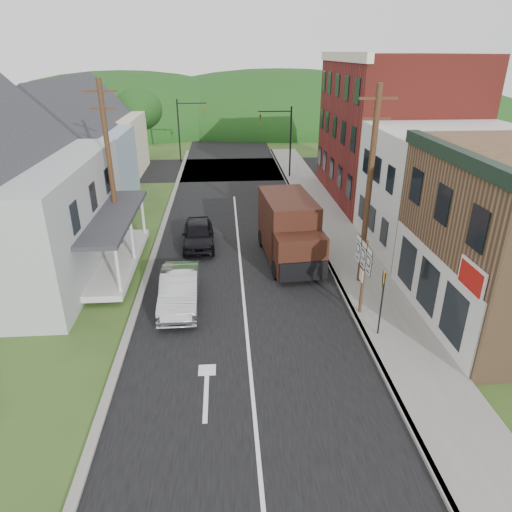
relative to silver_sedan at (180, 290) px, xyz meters
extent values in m
plane|color=#2D4719|center=(2.77, -1.98, -0.75)|extent=(120.00, 120.00, 0.00)
cube|color=black|center=(2.77, 8.02, -0.75)|extent=(9.00, 90.00, 0.02)
cube|color=black|center=(2.77, 25.02, -0.75)|extent=(60.00, 9.00, 0.02)
cube|color=slate|center=(8.67, 6.02, -0.68)|extent=(2.80, 55.00, 0.15)
cube|color=slate|center=(7.32, 6.02, -0.68)|extent=(0.20, 55.00, 0.15)
cube|color=slate|center=(-1.88, 6.02, -0.69)|extent=(0.30, 55.00, 0.12)
cube|color=silver|center=(14.07, 5.52, 2.50)|extent=(8.00, 7.00, 6.50)
cube|color=maroon|center=(14.07, 15.02, 4.25)|extent=(8.00, 12.00, 10.00)
cube|color=#7E90AB|center=(-8.23, 15.02, 1.75)|extent=(7.00, 8.00, 5.00)
cube|color=beige|center=(-8.73, 24.02, 1.75)|extent=(7.00, 8.00, 5.00)
cylinder|color=#472D19|center=(8.37, 1.52, 3.75)|extent=(0.26, 0.26, 9.00)
cube|color=#472D19|center=(8.37, 1.52, 7.65)|extent=(1.60, 0.10, 0.10)
cube|color=#472D19|center=(8.37, 1.52, 6.85)|extent=(1.20, 0.10, 0.10)
cylinder|color=#472D19|center=(-3.73, 6.02, 3.75)|extent=(0.26, 0.26, 9.00)
cube|color=#472D19|center=(-3.73, 6.02, 7.65)|extent=(1.60, 0.10, 0.10)
cube|color=#472D19|center=(-3.73, 6.02, 6.85)|extent=(1.20, 0.10, 0.10)
cylinder|color=black|center=(7.77, 21.52, 2.25)|extent=(0.14, 0.14, 6.00)
cylinder|color=black|center=(6.37, 21.52, 4.85)|extent=(2.80, 0.10, 0.10)
imported|color=olive|center=(5.17, 21.52, 4.15)|extent=(0.16, 0.20, 1.00)
cylinder|color=black|center=(-2.23, 28.52, 2.25)|extent=(0.14, 0.14, 6.00)
cylinder|color=black|center=(-0.83, 28.52, 4.85)|extent=(2.80, 0.10, 0.10)
imported|color=olive|center=(0.37, 28.52, 4.15)|extent=(0.16, 0.20, 1.00)
cylinder|color=#382616|center=(-6.23, 30.02, 1.21)|extent=(0.36, 0.36, 3.92)
ellipsoid|color=#0F3411|center=(-6.23, 30.02, 4.15)|extent=(4.80, 4.80, 4.08)
ellipsoid|color=#0F3411|center=(2.77, 53.02, -0.75)|extent=(90.00, 30.00, 16.00)
imported|color=#B9BABF|center=(0.00, 0.00, 0.00)|extent=(1.68, 4.59, 1.50)
imported|color=black|center=(0.51, 6.54, -0.02)|extent=(1.92, 4.39, 1.47)
cube|color=black|center=(5.31, 4.92, 1.07)|extent=(2.77, 4.75, 3.01)
cube|color=black|center=(5.53, 2.23, 0.55)|extent=(2.52, 1.86, 1.97)
cube|color=black|center=(5.52, 2.43, 1.38)|extent=(2.28, 1.43, 0.05)
cube|color=black|center=(5.61, 1.35, 0.03)|extent=(2.29, 0.35, 0.93)
cylinder|color=black|center=(4.44, 2.24, -0.28)|extent=(0.37, 0.96, 0.93)
cylinder|color=black|center=(6.61, 2.42, -0.28)|extent=(0.37, 0.96, 0.93)
cylinder|color=black|center=(4.09, 6.38, -0.28)|extent=(0.37, 0.96, 0.93)
cylinder|color=black|center=(6.26, 6.56, -0.28)|extent=(0.37, 0.96, 0.93)
cube|color=#472D19|center=(7.57, -1.34, 1.02)|extent=(0.10, 0.10, 3.24)
cube|color=black|center=(7.51, -1.34, 2.03)|extent=(0.09, 1.85, 0.07)
cube|color=white|center=(7.49, -1.99, 2.45)|extent=(0.03, 0.51, 0.20)
cube|color=white|center=(7.49, -1.99, 2.03)|extent=(0.03, 0.55, 0.51)
cube|color=white|center=(7.49, -1.99, 1.62)|extent=(0.03, 0.51, 0.26)
cube|color=white|center=(7.47, -1.34, 2.45)|extent=(0.03, 0.51, 0.20)
cube|color=white|center=(7.47, -1.34, 2.03)|extent=(0.03, 0.55, 0.51)
cube|color=white|center=(7.47, -1.34, 1.62)|extent=(0.03, 0.51, 0.26)
cube|color=white|center=(7.46, -0.69, 2.45)|extent=(0.03, 0.51, 0.20)
cube|color=white|center=(7.46, -0.69, 2.03)|extent=(0.03, 0.55, 0.51)
cube|color=white|center=(7.46, -0.69, 1.62)|extent=(0.03, 0.51, 0.26)
cube|color=white|center=(7.47, -1.34, 1.11)|extent=(0.03, 0.42, 0.51)
cylinder|color=black|center=(7.82, -2.97, 0.69)|extent=(0.08, 0.08, 2.59)
cube|color=black|center=(7.75, -2.97, 1.77)|extent=(0.23, 0.73, 0.76)
cube|color=#FDAF0D|center=(7.77, -2.97, 1.77)|extent=(0.22, 0.66, 0.69)
camera|label=1|loc=(2.06, -17.48, 9.39)|focal=32.00mm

